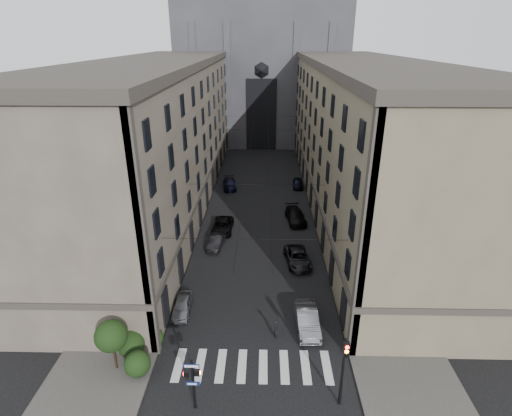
# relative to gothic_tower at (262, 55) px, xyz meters

# --- Properties ---
(sidewalk_left) EXTENTS (7.00, 80.00, 0.15)m
(sidewalk_left) POSITION_rel_gothic_tower_xyz_m (-10.50, -38.96, -17.72)
(sidewalk_left) COLOR #383533
(sidewalk_left) RESTS_ON ground
(sidewalk_right) EXTENTS (7.00, 80.00, 0.15)m
(sidewalk_right) POSITION_rel_gothic_tower_xyz_m (10.50, -38.96, -17.72)
(sidewalk_right) COLOR #383533
(sidewalk_right) RESTS_ON ground
(zebra_crossing) EXTENTS (11.00, 3.20, 0.01)m
(zebra_crossing) POSITION_rel_gothic_tower_xyz_m (0.00, -69.96, -17.79)
(zebra_crossing) COLOR beige
(zebra_crossing) RESTS_ON ground
(building_left) EXTENTS (13.60, 60.60, 18.85)m
(building_left) POSITION_rel_gothic_tower_xyz_m (-13.44, -38.96, -8.45)
(building_left) COLOR #4D453B
(building_left) RESTS_ON ground
(building_right) EXTENTS (13.60, 60.60, 18.85)m
(building_right) POSITION_rel_gothic_tower_xyz_m (13.44, -38.96, -8.45)
(building_right) COLOR brown
(building_right) RESTS_ON ground
(gothic_tower) EXTENTS (35.00, 23.00, 58.00)m
(gothic_tower) POSITION_rel_gothic_tower_xyz_m (0.00, 0.00, 0.00)
(gothic_tower) COLOR #2D2D33
(gothic_tower) RESTS_ON ground
(pedestrian_signal_left) EXTENTS (1.02, 0.38, 4.00)m
(pedestrian_signal_left) POSITION_rel_gothic_tower_xyz_m (-3.51, -73.46, -15.48)
(pedestrian_signal_left) COLOR black
(pedestrian_signal_left) RESTS_ON ground
(traffic_light_right) EXTENTS (0.34, 0.50, 5.20)m
(traffic_light_right) POSITION_rel_gothic_tower_xyz_m (5.60, -73.04, -14.51)
(traffic_light_right) COLOR black
(traffic_light_right) RESTS_ON ground
(shrub_cluster) EXTENTS (3.90, 4.40, 3.90)m
(shrub_cluster) POSITION_rel_gothic_tower_xyz_m (-8.72, -69.95, -16.00)
(shrub_cluster) COLOR black
(shrub_cluster) RESTS_ON sidewalk_left
(tram_wires) EXTENTS (14.00, 60.00, 0.43)m
(tram_wires) POSITION_rel_gothic_tower_xyz_m (0.00, -39.33, -10.55)
(tram_wires) COLOR black
(tram_wires) RESTS_ON ground
(car_left_near) EXTENTS (1.57, 3.76, 1.27)m
(car_left_near) POSITION_rel_gothic_tower_xyz_m (-6.09, -64.03, -17.16)
(car_left_near) COLOR slate
(car_left_near) RESTS_ON ground
(car_left_midnear) EXTENTS (1.81, 4.03, 1.28)m
(car_left_midnear) POSITION_rel_gothic_tower_xyz_m (-4.53, -52.65, -17.16)
(car_left_midnear) COLOR black
(car_left_midnear) RESTS_ON ground
(car_left_midfar) EXTENTS (2.41, 5.07, 1.40)m
(car_left_midfar) POSITION_rel_gothic_tower_xyz_m (-4.20, -48.80, -17.10)
(car_left_midfar) COLOR black
(car_left_midfar) RESTS_ON ground
(car_left_far) EXTENTS (2.51, 4.89, 1.36)m
(car_left_far) POSITION_rel_gothic_tower_xyz_m (-4.60, -34.05, -17.12)
(car_left_far) COLOR black
(car_left_far) RESTS_ON ground
(car_right_near) EXTENTS (1.89, 4.87, 1.58)m
(car_right_near) POSITION_rel_gothic_tower_xyz_m (4.20, -65.77, -17.01)
(car_right_near) COLOR slate
(car_right_near) RESTS_ON ground
(car_right_midnear) EXTENTS (2.88, 5.22, 1.38)m
(car_right_midnear) POSITION_rel_gothic_tower_xyz_m (4.20, -55.95, -17.11)
(car_right_midnear) COLOR black
(car_right_midnear) RESTS_ON ground
(car_right_midfar) EXTENTS (2.77, 5.47, 1.52)m
(car_right_midfar) POSITION_rel_gothic_tower_xyz_m (4.67, -45.80, -17.04)
(car_right_midfar) COLOR black
(car_right_midfar) RESTS_ON ground
(car_right_far) EXTENTS (1.72, 3.92, 1.31)m
(car_right_far) POSITION_rel_gothic_tower_xyz_m (5.90, -33.31, -17.14)
(car_right_far) COLOR black
(car_right_far) RESTS_ON ground
(pedestrian) EXTENTS (0.51, 0.65, 1.56)m
(pedestrian) POSITION_rel_gothic_tower_xyz_m (1.71, -66.96, -17.02)
(pedestrian) COLOR black
(pedestrian) RESTS_ON ground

